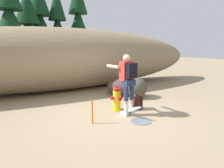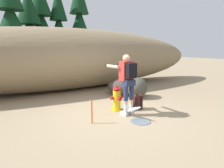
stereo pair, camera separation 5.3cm
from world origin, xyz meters
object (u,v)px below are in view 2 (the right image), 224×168
object	(u,v)px
spare_backpack	(137,102)
boulder_large	(122,87)
survey_stake	(92,112)
fire_hydrant	(117,99)
utility_worker	(127,77)
boulder_mid	(137,87)

from	to	relation	value
spare_backpack	boulder_large	size ratio (longest dim) A/B	0.42
boulder_large	survey_stake	bearing A→B (deg)	-137.06
spare_backpack	boulder_large	world-z (taller)	boulder_large
fire_hydrant	spare_backpack	distance (m)	0.63
fire_hydrant	utility_worker	distance (m)	0.86
fire_hydrant	spare_backpack	world-z (taller)	fire_hydrant
fire_hydrant	survey_stake	distance (m)	1.25
boulder_large	survey_stake	size ratio (longest dim) A/B	1.87
fire_hydrant	boulder_large	distance (m)	2.03
boulder_large	fire_hydrant	bearing A→B (deg)	-127.86
spare_backpack	boulder_mid	size ratio (longest dim) A/B	0.51
spare_backpack	boulder_mid	xyz separation A→B (m)	(0.91, 1.16, 0.16)
utility_worker	survey_stake	size ratio (longest dim) A/B	2.80
utility_worker	spare_backpack	distance (m)	1.04
utility_worker	boulder_mid	world-z (taller)	utility_worker
fire_hydrant	utility_worker	world-z (taller)	utility_worker
utility_worker	fire_hydrant	bearing A→B (deg)	0.03
boulder_large	boulder_mid	world-z (taller)	boulder_mid
spare_backpack	boulder_mid	world-z (taller)	boulder_mid
spare_backpack	boulder_mid	distance (m)	1.48
boulder_large	survey_stake	xyz separation A→B (m)	(-2.35, -2.19, -0.01)
utility_worker	spare_backpack	xyz separation A→B (m)	(0.54, 0.22, -0.86)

